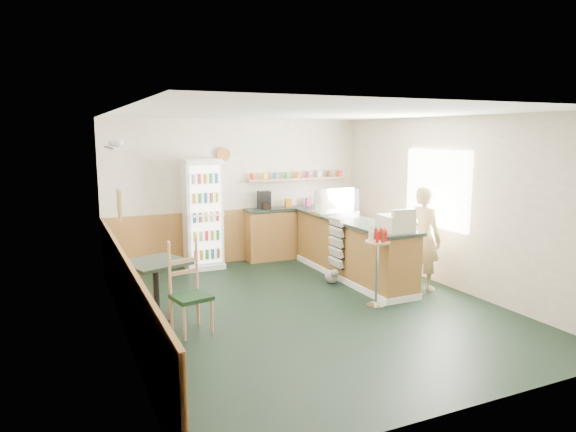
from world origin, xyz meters
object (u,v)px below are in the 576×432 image
display_case (335,202)px  shopkeeper (425,238)px  cash_register (395,223)px  cafe_table (156,279)px  drinks_fridge (203,214)px  condiment_stand (377,255)px  cafe_chair (189,284)px

display_case → shopkeeper: (0.70, -1.63, -0.41)m
cash_register → cafe_table: size_ratio=0.48×
display_case → shopkeeper: shopkeeper is taller
drinks_fridge → condiment_stand: drinks_fridge is taller
display_case → cafe_table: bearing=-159.1°
condiment_stand → display_case: bearing=77.4°
drinks_fridge → display_case: size_ratio=2.52×
drinks_fridge → cash_register: drinks_fridge is taller
cafe_table → cafe_chair: (0.31, -0.52, 0.03)m
display_case → cafe_chair: size_ratio=0.69×
cafe_chair → cafe_table: bearing=108.5°
cash_register → shopkeeper: shopkeeper is taller
cash_register → cafe_chair: cash_register is taller
condiment_stand → cafe_chair: size_ratio=0.96×
cafe_table → drinks_fridge: bearing=61.5°
cash_register → condiment_stand: cash_register is taller
cash_register → shopkeeper: 0.79m
display_case → cafe_chair: bearing=-149.6°
cash_register → cafe_chair: bearing=-177.5°
drinks_fridge → condiment_stand: size_ratio=1.81×
cash_register → cafe_table: bearing=173.8°
display_case → cafe_chair: display_case is taller
shopkeeper → condiment_stand: (-1.15, -0.39, -0.07)m
cash_register → condiment_stand: bearing=-152.5°
condiment_stand → cafe_chair: 2.65m
shopkeeper → cafe_chair: shopkeeper is taller
display_case → cash_register: 1.81m
cash_register → cafe_chair: 3.14m
display_case → cash_register: size_ratio=1.78×
shopkeeper → cafe_table: size_ratio=1.76×
shopkeeper → condiment_stand: bearing=101.4°
cafe_chair → shopkeeper: bearing=-9.4°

